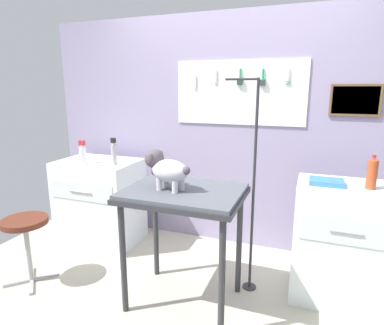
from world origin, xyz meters
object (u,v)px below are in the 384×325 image
object	(u,v)px
soda_bottle	(372,173)
grooming_table	(184,203)
conditioner_bottle	(83,154)
grooming_arm	(252,197)
counter_left	(100,201)
stool	(26,230)
cabinet_right	(340,242)
dog	(165,168)

from	to	relation	value
soda_bottle	grooming_table	bearing A→B (deg)	-160.50
conditioner_bottle	soda_bottle	bearing A→B (deg)	-1.28
grooming_arm	counter_left	size ratio (longest dim) A/B	1.91
grooming_arm	soda_bottle	xyz separation A→B (m)	(0.81, 0.10, 0.24)
grooming_table	stool	xyz separation A→B (m)	(-1.30, -0.22, -0.32)
counter_left	stool	size ratio (longest dim) A/B	1.54
counter_left	stool	world-z (taller)	counter_left
cabinet_right	soda_bottle	size ratio (longest dim) A/B	3.71
cabinet_right	conditioner_bottle	xyz separation A→B (m)	(-2.35, 0.02, 0.52)
grooming_arm	cabinet_right	distance (m)	0.75
grooming_arm	soda_bottle	size ratio (longest dim) A/B	6.84
grooming_arm	counter_left	xyz separation A→B (m)	(-1.63, 0.31, -0.34)
grooming_table	grooming_arm	world-z (taller)	grooming_arm
dog	stool	bearing A→B (deg)	-171.37
counter_left	stool	bearing A→B (deg)	-96.60
cabinet_right	stool	bearing A→B (deg)	-163.88
stool	grooming_table	bearing A→B (deg)	9.48
grooming_arm	stool	xyz separation A→B (m)	(-1.73, -0.55, -0.31)
counter_left	cabinet_right	bearing A→B (deg)	-4.20
dog	cabinet_right	bearing A→B (deg)	22.88
dog	stool	xyz separation A→B (m)	(-1.18, -0.18, -0.58)
grooming_table	stool	bearing A→B (deg)	-170.52
dog	cabinet_right	xyz separation A→B (m)	(1.21, 0.51, -0.59)
grooming_arm	conditioner_bottle	xyz separation A→B (m)	(-1.69, 0.16, 0.19)
dog	conditioner_bottle	world-z (taller)	dog
soda_bottle	grooming_arm	bearing A→B (deg)	-172.85
counter_left	soda_bottle	bearing A→B (deg)	-4.79
dog	counter_left	distance (m)	1.41
grooming_arm	counter_left	bearing A→B (deg)	169.40
grooming_arm	stool	bearing A→B (deg)	-162.26
dog	conditioner_bottle	distance (m)	1.26
stool	counter_left	bearing A→B (deg)	83.40
grooming_table	dog	bearing A→B (deg)	-162.58
grooming_arm	soda_bottle	world-z (taller)	grooming_arm
dog	conditioner_bottle	bearing A→B (deg)	154.91
grooming_table	conditioner_bottle	world-z (taller)	conditioner_bottle
grooming_arm	dog	size ratio (longest dim) A/B	4.30
stool	soda_bottle	size ratio (longest dim) A/B	2.32
grooming_table	grooming_arm	xyz separation A→B (m)	(0.43, 0.34, -0.01)
stool	soda_bottle	distance (m)	2.68
grooming_table	counter_left	xyz separation A→B (m)	(-1.20, 0.64, -0.35)
grooming_arm	soda_bottle	distance (m)	0.85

